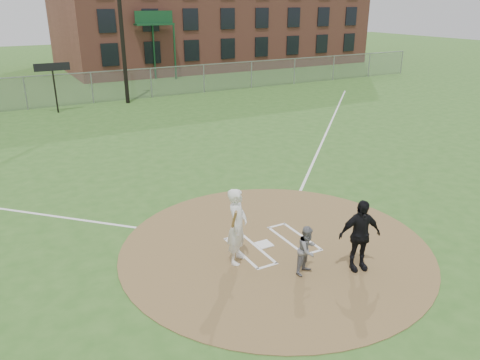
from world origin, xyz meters
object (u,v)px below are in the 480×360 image
catcher (307,250)px  batter_at_plate (237,226)px  umpire (360,235)px  home_plate (264,244)px

catcher → batter_at_plate: bearing=112.4°
umpire → batter_at_plate: (-2.46, 1.73, 0.08)m
catcher → batter_at_plate: 1.82m
home_plate → catcher: 1.80m
home_plate → umpire: size_ratio=0.22×
batter_at_plate → home_plate: bearing=20.8°
home_plate → batter_at_plate: (-1.06, -0.40, 0.99)m
home_plate → catcher: catcher is taller
catcher → batter_at_plate: batter_at_plate is taller
home_plate → umpire: (1.40, -2.14, 0.91)m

